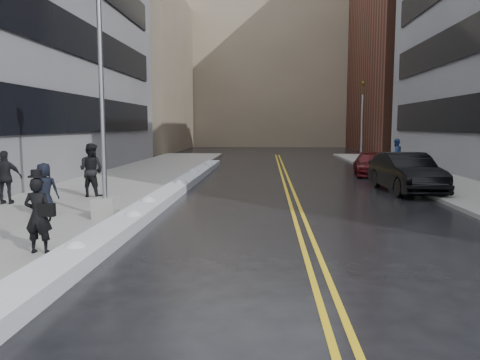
# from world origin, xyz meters

# --- Properties ---
(ground) EXTENTS (160.00, 160.00, 0.00)m
(ground) POSITION_xyz_m (0.00, 0.00, 0.00)
(ground) COLOR black
(ground) RESTS_ON ground
(sidewalk_west) EXTENTS (5.50, 50.00, 0.15)m
(sidewalk_west) POSITION_xyz_m (-5.75, 10.00, 0.07)
(sidewalk_west) COLOR gray
(sidewalk_west) RESTS_ON ground
(sidewalk_east) EXTENTS (4.00, 50.00, 0.15)m
(sidewalk_east) POSITION_xyz_m (10.00, 10.00, 0.07)
(sidewalk_east) COLOR gray
(sidewalk_east) RESTS_ON ground
(lane_line_left) EXTENTS (0.12, 50.00, 0.01)m
(lane_line_left) POSITION_xyz_m (2.35, 10.00, 0.00)
(lane_line_left) COLOR gold
(lane_line_left) RESTS_ON ground
(lane_line_right) EXTENTS (0.12, 50.00, 0.01)m
(lane_line_right) POSITION_xyz_m (2.65, 10.00, 0.00)
(lane_line_right) COLOR gold
(lane_line_right) RESTS_ON ground
(snow_ridge) EXTENTS (0.90, 30.00, 0.34)m
(snow_ridge) POSITION_xyz_m (-2.45, 8.00, 0.17)
(snow_ridge) COLOR silver
(snow_ridge) RESTS_ON ground
(building_west_far) EXTENTS (14.00, 22.00, 18.00)m
(building_west_far) POSITION_xyz_m (-15.50, 44.00, 9.00)
(building_west_far) COLOR gray
(building_west_far) RESTS_ON ground
(building_east_far) EXTENTS (14.00, 20.00, 28.00)m
(building_east_far) POSITION_xyz_m (19.00, 42.00, 14.00)
(building_east_far) COLOR #562D21
(building_east_far) RESTS_ON ground
(building_far) EXTENTS (36.00, 16.00, 22.00)m
(building_far) POSITION_xyz_m (2.00, 60.00, 11.00)
(building_far) COLOR gray
(building_far) RESTS_ON ground
(lamppost) EXTENTS (0.65, 0.65, 7.62)m
(lamppost) POSITION_xyz_m (-3.30, 2.00, 2.53)
(lamppost) COLOR gray
(lamppost) RESTS_ON sidewalk_west
(fire_hydrant) EXTENTS (0.26, 0.26, 0.73)m
(fire_hydrant) POSITION_xyz_m (9.00, 10.00, 0.55)
(fire_hydrant) COLOR maroon
(fire_hydrant) RESTS_ON sidewalk_east
(traffic_signal) EXTENTS (0.16, 0.20, 6.00)m
(traffic_signal) POSITION_xyz_m (8.50, 24.00, 3.40)
(traffic_signal) COLOR gray
(traffic_signal) RESTS_ON sidewalk_east
(pedestrian_fedora) EXTENTS (0.60, 0.39, 1.64)m
(pedestrian_fedora) POSITION_xyz_m (-3.39, -1.87, 0.97)
(pedestrian_fedora) COLOR black
(pedestrian_fedora) RESTS_ON sidewalk_west
(pedestrian_b) EXTENTS (1.15, 0.98, 2.06)m
(pedestrian_b) POSITION_xyz_m (-5.28, 6.12, 1.18)
(pedestrian_b) COLOR black
(pedestrian_b) RESTS_ON sidewalk_west
(pedestrian_c) EXTENTS (0.87, 0.65, 1.62)m
(pedestrian_c) POSITION_xyz_m (-5.20, 2.14, 0.96)
(pedestrian_c) COLOR black
(pedestrian_c) RESTS_ON sidewalk_west
(pedestrian_d) EXTENTS (1.16, 0.64, 1.87)m
(pedestrian_d) POSITION_xyz_m (-7.62, 4.26, 1.09)
(pedestrian_d) COLOR black
(pedestrian_d) RESTS_ON sidewalk_west
(pedestrian_east) EXTENTS (1.14, 1.04, 1.89)m
(pedestrian_east) POSITION_xyz_m (9.79, 19.28, 1.09)
(pedestrian_east) COLOR navy
(pedestrian_east) RESTS_ON sidewalk_east
(car_black) EXTENTS (2.20, 5.32, 1.71)m
(car_black) POSITION_xyz_m (7.50, 9.07, 0.86)
(car_black) COLOR black
(car_black) RESTS_ON ground
(car_maroon) EXTENTS (2.28, 4.56, 1.27)m
(car_maroon) POSITION_xyz_m (7.50, 16.11, 0.64)
(car_maroon) COLOR #470B0F
(car_maroon) RESTS_ON ground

